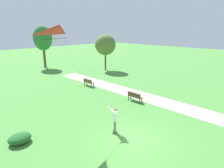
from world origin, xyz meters
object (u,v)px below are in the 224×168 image
park_bench_near_walkway (135,96)px  lakeside_shrub (20,138)px  person_kite_flyer (115,118)px  tree_lakeside_far (43,38)px  tree_treeline_center (105,45)px  park_bench_far_walkway (88,82)px  flying_kite (60,35)px

park_bench_near_walkway → lakeside_shrub: size_ratio=1.12×
person_kite_flyer → lakeside_shrub: bearing=145.8°
tree_lakeside_far → tree_treeline_center: 10.84m
tree_lakeside_far → park_bench_near_walkway: bearing=-96.0°
person_kite_flyer → park_bench_near_walkway: 6.10m
park_bench_far_walkway → lakeside_shrub: (-10.47, -6.31, -0.23)m
park_bench_near_walkway → person_kite_flyer: bearing=-154.7°
park_bench_far_walkway → lakeside_shrub: park_bench_far_walkway is taller
flying_kite → park_bench_near_walkway: flying_kite is taller
flying_kite → tree_lakeside_far: (9.93, 21.71, -1.35)m
tree_lakeside_far → flying_kite: bearing=-114.6°
park_bench_far_walkway → park_bench_near_walkway: bearing=-91.3°
person_kite_flyer → park_bench_far_walkway: bearing=59.5°
park_bench_far_walkway → tree_lakeside_far: tree_lakeside_far is taller
flying_kite → tree_lakeside_far: 23.91m
flying_kite → lakeside_shrub: (-2.64, 0.99, -6.00)m
person_kite_flyer → flying_kite: (-2.18, 2.29, 5.24)m
tree_lakeside_far → lakeside_shrub: 24.68m
lakeside_shrub → park_bench_near_walkway: bearing=-3.8°
park_bench_near_walkway → tree_lakeside_far: bearing=84.0°
lakeside_shrub → tree_lakeside_far: bearing=58.7°
park_bench_far_walkway → tree_lakeside_far: bearing=81.7°
person_kite_flyer → tree_treeline_center: 20.39m
person_kite_flyer → lakeside_shrub: (-4.82, 3.28, -0.76)m
flying_kite → park_bench_near_walkway: bearing=2.2°
park_bench_near_walkway → tree_treeline_center: size_ratio=0.27×
person_kite_flyer → tree_lakeside_far: 25.52m
person_kite_flyer → park_bench_far_walkway: person_kite_flyer is taller
park_bench_near_walkway → tree_lakeside_far: tree_lakeside_far is taller
tree_lakeside_far → lakeside_shrub: tree_lakeside_far is taller
park_bench_far_walkway → tree_lakeside_far: (2.10, 14.41, 4.43)m
park_bench_near_walkway → tree_treeline_center: tree_treeline_center is taller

